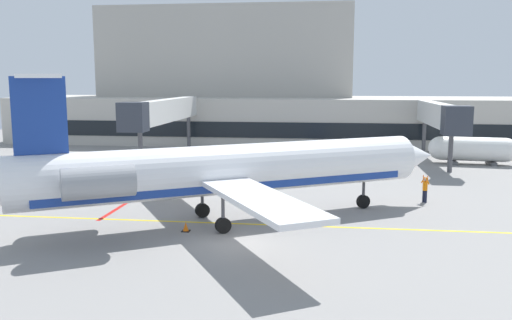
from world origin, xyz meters
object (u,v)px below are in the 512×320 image
Objects in this scene: regional_jet at (223,170)px; pushback_tractor at (244,170)px; baggage_tug at (311,155)px; marshaller at (425,189)px; fuel_tank at (473,149)px.

pushback_tractor is at bearing 93.91° from regional_jet.
marshaller is (8.52, -16.48, 0.04)m from baggage_tug.
fuel_tank reaches higher than baggage_tug.
fuel_tank is at bearing 26.69° from pushback_tractor.
marshaller is (13.15, 7.42, -2.29)m from regional_jet.
fuel_tank is at bearing 7.37° from baggage_tug.
marshaller is at bearing -62.67° from baggage_tug.
fuel_tank is 4.47× the size of marshaller.
regional_jet is at bearing -86.09° from pushback_tractor.
pushback_tractor is at bearing 152.17° from marshaller.
pushback_tractor is at bearing -122.09° from baggage_tug.
regional_jet reaches higher than baggage_tug.
baggage_tug is 1.94× the size of marshaller.
marshaller is at bearing -113.23° from fuel_tank.
baggage_tug is 18.55m from marshaller.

